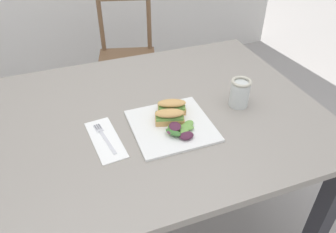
% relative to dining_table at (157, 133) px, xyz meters
% --- Properties ---
extents(dining_table, '(1.32, 1.02, 0.74)m').
position_rel_dining_table_xyz_m(dining_table, '(0.00, 0.00, 0.00)').
color(dining_table, gray).
rests_on(dining_table, ground).
extents(chair_wooden_far, '(0.49, 0.49, 0.87)m').
position_rel_dining_table_xyz_m(chair_wooden_far, '(0.13, 1.07, -0.18)').
color(chair_wooden_far, brown).
rests_on(chair_wooden_far, ground).
extents(plate_lunch, '(0.30, 0.30, 0.01)m').
position_rel_dining_table_xyz_m(plate_lunch, '(0.02, -0.11, 0.11)').
color(plate_lunch, white).
rests_on(plate_lunch, dining_table).
extents(sandwich_half_front, '(0.12, 0.09, 0.06)m').
position_rel_dining_table_xyz_m(sandwich_half_front, '(0.02, -0.09, 0.15)').
color(sandwich_half_front, tan).
rests_on(sandwich_half_front, plate_lunch).
extents(sandwich_half_back, '(0.12, 0.09, 0.06)m').
position_rel_dining_table_xyz_m(sandwich_half_back, '(0.05, -0.04, 0.15)').
color(sandwich_half_back, tan).
rests_on(sandwich_half_back, plate_lunch).
extents(salad_mixed_greens, '(0.14, 0.13, 0.03)m').
position_rel_dining_table_xyz_m(salad_mixed_greens, '(0.03, -0.16, 0.13)').
color(salad_mixed_greens, '#84A84C').
rests_on(salad_mixed_greens, plate_lunch).
extents(napkin_folded, '(0.12, 0.25, 0.00)m').
position_rel_dining_table_xyz_m(napkin_folded, '(-0.23, -0.10, 0.11)').
color(napkin_folded, white).
rests_on(napkin_folded, dining_table).
extents(fork_on_napkin, '(0.05, 0.19, 0.00)m').
position_rel_dining_table_xyz_m(fork_on_napkin, '(-0.23, -0.08, 0.12)').
color(fork_on_napkin, silver).
rests_on(fork_on_napkin, napkin_folded).
extents(mason_jar_iced_tea, '(0.08, 0.08, 0.12)m').
position_rel_dining_table_xyz_m(mason_jar_iced_tea, '(0.33, -0.07, 0.16)').
color(mason_jar_iced_tea, gold).
rests_on(mason_jar_iced_tea, dining_table).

